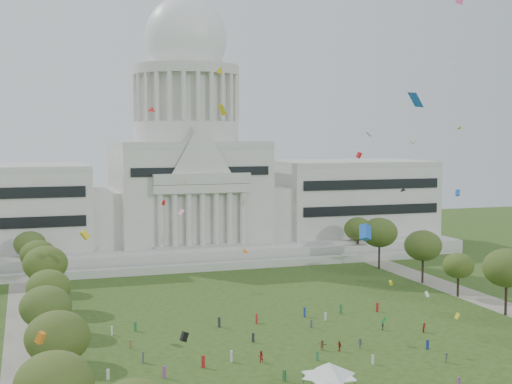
{
  "coord_description": "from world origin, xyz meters",
  "views": [
    {
      "loc": [
        -47.83,
        -101.51,
        36.5
      ],
      "look_at": [
        0.0,
        45.0,
        24.0
      ],
      "focal_mm": 50.0,
      "sensor_mm": 36.0,
      "label": 1
    }
  ],
  "objects": [
    {
      "name": "ground",
      "position": [
        0.0,
        0.0,
        0.0
      ],
      "size": [
        400.0,
        400.0,
        0.0
      ],
      "primitive_type": "plane",
      "color": "#2D4816",
      "rests_on": "ground"
    },
    {
      "name": "capitol",
      "position": [
        0.0,
        113.59,
        22.3
      ],
      "size": [
        160.0,
        64.5,
        91.3
      ],
      "color": "#B7B4AC",
      "rests_on": "ground"
    },
    {
      "name": "path_left",
      "position": [
        -48.0,
        30.0,
        0.02
      ],
      "size": [
        8.0,
        160.0,
        0.04
      ],
      "primitive_type": "cube",
      "color": "gray",
      "rests_on": "ground"
    },
    {
      "name": "path_right",
      "position": [
        48.0,
        30.0,
        0.02
      ],
      "size": [
        8.0,
        160.0,
        0.04
      ],
      "primitive_type": "cube",
      "color": "gray",
      "rests_on": "ground"
    },
    {
      "name": "row_tree_l_0",
      "position": [
        -45.26,
        -21.68,
        8.95
      ],
      "size": [
        8.85,
        8.85,
        12.59
      ],
      "color": "black",
      "rests_on": "ground"
    },
    {
      "name": "row_tree_l_1",
      "position": [
        -44.07,
        -2.96,
        8.95
      ],
      "size": [
        8.86,
        8.86,
        12.59
      ],
      "color": "black",
      "rests_on": "ground"
    },
    {
      "name": "row_tree_l_2",
      "position": [
        -45.04,
        17.3,
        8.51
      ],
      "size": [
        8.42,
        8.42,
        11.97
      ],
      "color": "black",
      "rests_on": "ground"
    },
    {
      "name": "row_tree_r_2",
      "position": [
        44.17,
        17.44,
        9.66
      ],
      "size": [
        9.55,
        9.55,
        13.58
      ],
      "color": "black",
      "rests_on": "ground"
    },
    {
      "name": "row_tree_l_3",
      "position": [
        -44.09,
        33.92,
        8.21
      ],
      "size": [
        8.12,
        8.12,
        11.55
      ],
      "color": "black",
      "rests_on": "ground"
    },
    {
      "name": "row_tree_r_3",
      "position": [
        44.4,
        34.48,
        7.08
      ],
      "size": [
        7.01,
        7.01,
        9.98
      ],
      "color": "black",
      "rests_on": "ground"
    },
    {
      "name": "row_tree_l_4",
      "position": [
        -44.08,
        52.42,
        9.39
      ],
      "size": [
        9.29,
        9.29,
        13.21
      ],
      "color": "black",
      "rests_on": "ground"
    },
    {
      "name": "row_tree_r_4",
      "position": [
        44.76,
        50.04,
        9.29
      ],
      "size": [
        9.19,
        9.19,
        13.06
      ],
      "color": "black",
      "rests_on": "ground"
    },
    {
      "name": "row_tree_l_5",
      "position": [
        -45.22,
        71.01,
        8.42
      ],
      "size": [
        8.33,
        8.33,
        11.85
      ],
      "color": "black",
      "rests_on": "ground"
    },
    {
      "name": "row_tree_r_5",
      "position": [
        43.49,
        70.19,
        9.93
      ],
      "size": [
        9.82,
        9.82,
        13.96
      ],
      "color": "black",
      "rests_on": "ground"
    },
    {
      "name": "row_tree_l_6",
      "position": [
        -46.87,
        89.14,
        8.27
      ],
      "size": [
        8.19,
        8.19,
        11.64
      ],
      "color": "black",
      "rests_on": "ground"
    },
    {
      "name": "row_tree_r_6",
      "position": [
        45.96,
        88.13,
        8.51
      ],
      "size": [
        8.42,
        8.42,
        11.97
      ],
      "color": "black",
      "rests_on": "ground"
    },
    {
      "name": "event_tent",
      "position": [
        -7.74,
        -11.75,
        3.57
      ],
      "size": [
        8.24,
        8.24,
        4.61
      ],
      "color": "#4C4C4C",
      "rests_on": "ground"
    },
    {
      "name": "person_2",
      "position": [
        21.79,
        11.44,
        0.9
      ],
      "size": [
        1.02,
        0.96,
        1.79
      ],
      "primitive_type": "imported",
      "rotation": [
        0.0,
        0.0,
        0.66
      ],
      "color": "#B21E1E",
      "rests_on": "ground"
    },
    {
      "name": "person_3",
      "position": [
        6.1,
        6.27,
        0.93
      ],
      "size": [
        1.21,
        1.33,
        1.85
      ],
      "primitive_type": "imported",
      "rotation": [
        0.0,
        0.0,
        5.36
      ],
      "color": "#4C4C51",
      "rests_on": "ground"
    },
    {
      "name": "person_4",
      "position": [
        2.06,
        5.91,
        0.9
      ],
      "size": [
        0.83,
        1.16,
        1.79
      ],
      "primitive_type": "imported",
      "rotation": [
        0.0,
        0.0,
        4.98
      ],
      "color": "#B21E1E",
      "rests_on": "ground"
    },
    {
      "name": "person_5",
      "position": [
        -0.5,
        7.3,
        0.86
      ],
      "size": [
        1.52,
        1.63,
        1.73
      ],
      "primitive_type": "imported",
      "rotation": [
        0.0,
        0.0,
        2.27
      ],
      "color": "olive",
      "rests_on": "ground"
    },
    {
      "name": "person_6",
      "position": [
        11.09,
        -15.35,
        0.8
      ],
      "size": [
        0.81,
        0.92,
        1.59
      ],
      "primitive_type": "imported",
      "rotation": [
        0.0,
        0.0,
        2.05
      ],
      "color": "#994C8C",
      "rests_on": "ground"
    },
    {
      "name": "person_8",
      "position": [
        -12.44,
        4.45,
        0.93
      ],
      "size": [
        0.94,
        0.61,
        1.86
      ],
      "primitive_type": "imported",
      "rotation": [
        0.0,
        0.0,
        3.08
      ],
      "color": "#B21E1E",
      "rests_on": "ground"
    },
    {
      "name": "person_9",
      "position": [
        15.8,
        -5.03,
        0.85
      ],
      "size": [
        1.19,
        1.16,
        1.7
      ],
      "primitive_type": "imported",
      "rotation": [
        0.0,
        0.0,
        0.75
      ],
      "color": "#4C4C51",
      "rests_on": "ground"
    },
    {
      "name": "person_10",
      "position": [
        15.26,
        15.28,
        0.85
      ],
      "size": [
        0.73,
        1.09,
        1.71
      ],
      "primitive_type": "imported",
      "rotation": [
        0.0,
        0.0,
        1.37
      ],
      "color": "#4C4C51",
      "rests_on": "ground"
    },
    {
      "name": "distant_crowd",
      "position": [
        -13.19,
        15.15,
        0.89
      ],
      "size": [
        63.21,
        36.71,
        1.95
      ],
      "color": "silver",
      "rests_on": "ground"
    },
    {
      "name": "kite_swarm",
      "position": [
        0.92,
        7.93,
        28.61
      ],
      "size": [
        88.21,
        101.45,
        61.6
      ],
      "color": "white",
      "rests_on": "ground"
    }
  ]
}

